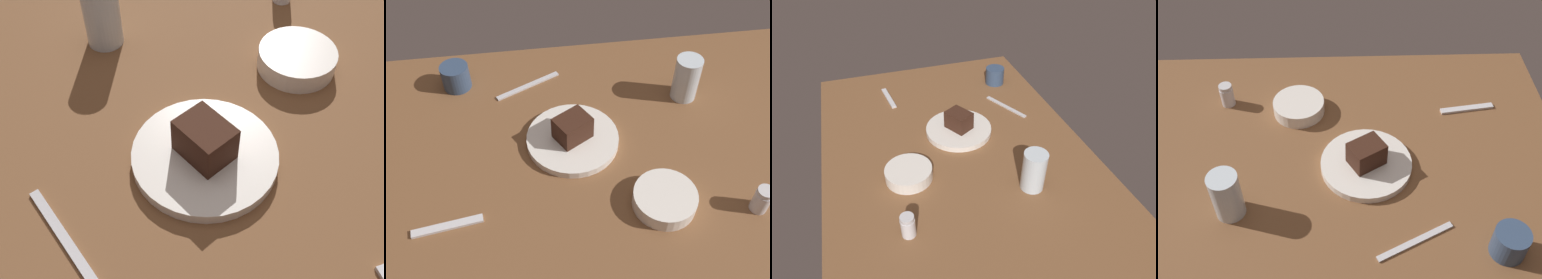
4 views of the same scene
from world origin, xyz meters
The scene contains 9 objects.
dining_table centered at (0.00, 0.00, 1.50)cm, with size 120.00×84.00×3.00cm, color brown.
dessert_plate centered at (-8.43, 3.69, 3.95)cm, with size 22.52×22.52×1.90cm, color white.
chocolate_cake_slice centered at (-8.42, 3.76, 7.97)cm, with size 8.10×6.26×6.13cm, color #381E14.
salt_shaker centered at (29.06, -20.88, 6.27)cm, with size 3.75×3.75×6.63cm.
water_glass centered at (23.15, 16.09, 9.10)cm, with size 6.78×6.78×12.21cm, color silver.
side_bowl centered at (9.01, -17.02, 4.86)cm, with size 13.95×13.95×3.73cm, color white.
coffee_cup centered at (-37.12, 28.28, 6.42)cm, with size 7.57×7.57×6.85cm, color #334766.
dessert_spoon centered at (-37.71, -16.37, 3.35)cm, with size 15.00×1.80×0.70cm, color silver.
butter_knife centered at (-17.98, 25.45, 3.25)cm, with size 19.00×1.40×0.50cm, color silver.
Camera 4 is at (-2.04, 78.91, 92.12)cm, focal length 43.83 mm.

